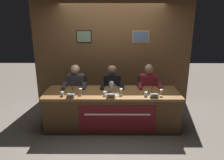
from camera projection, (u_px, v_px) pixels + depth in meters
name	position (u px, v px, depth m)	size (l,w,h in m)	color
ground_plane	(112.00, 125.00, 4.67)	(12.00, 12.00, 0.00)	#70665B
wall_back_panelled	(112.00, 54.00, 5.54)	(3.91, 0.14, 2.60)	brown
conference_table	(112.00, 105.00, 4.42)	(2.71, 0.82, 0.76)	brown
chair_left	(78.00, 96.00, 5.12)	(0.44, 0.45, 0.89)	black
panelist_left	(76.00, 88.00, 4.85)	(0.51, 0.48, 1.22)	black
nameplate_left	(70.00, 96.00, 4.14)	(0.15, 0.06, 0.08)	white
juice_glass_left	(81.00, 90.00, 4.27)	(0.06, 0.06, 0.12)	white
water_cup_left	(62.00, 94.00, 4.22)	(0.06, 0.06, 0.08)	silver
microphone_left	(72.00, 90.00, 4.36)	(0.06, 0.17, 0.22)	black
chair_center	(112.00, 96.00, 5.11)	(0.44, 0.45, 0.89)	black
panelist_center	(112.00, 88.00, 4.84)	(0.51, 0.48, 1.22)	black
nameplate_center	(111.00, 96.00, 4.14)	(0.17, 0.06, 0.08)	white
juice_glass_center	(121.00, 91.00, 4.27)	(0.06, 0.06, 0.12)	white
water_cup_center	(105.00, 94.00, 4.23)	(0.06, 0.06, 0.08)	silver
microphone_center	(110.00, 89.00, 4.40)	(0.06, 0.17, 0.22)	black
chair_right	(147.00, 96.00, 5.11)	(0.44, 0.45, 0.89)	black
panelist_right	(149.00, 88.00, 4.84)	(0.51, 0.48, 1.22)	black
nameplate_right	(154.00, 95.00, 4.15)	(0.15, 0.06, 0.08)	white
juice_glass_right	(161.00, 91.00, 4.23)	(0.06, 0.06, 0.12)	white
water_cup_right	(146.00, 94.00, 4.21)	(0.06, 0.06, 0.08)	silver
microphone_right	(152.00, 90.00, 4.36)	(0.06, 0.17, 0.22)	black
water_pitcher_central	(111.00, 86.00, 4.49)	(0.15, 0.10, 0.21)	silver
document_stack_center	(114.00, 94.00, 4.29)	(0.23, 0.17, 0.01)	white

